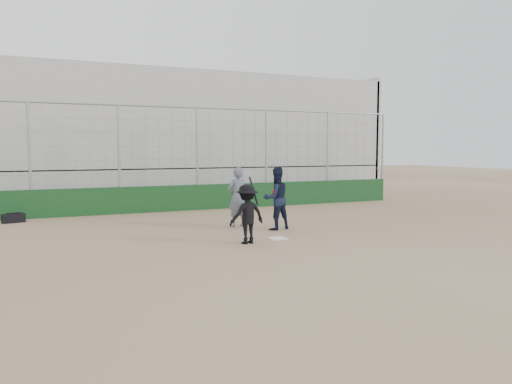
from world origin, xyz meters
name	(u,v)px	position (x,y,z in m)	size (l,w,h in m)	color
ground	(277,239)	(0.00, 0.00, 0.00)	(90.00, 90.00, 0.00)	brown
home_plate	(277,238)	(0.00, 0.00, 0.01)	(0.44, 0.44, 0.02)	white
backstop	(198,186)	(0.00, 7.00, 0.96)	(18.10, 0.25, 4.04)	#113717
bleachers	(166,138)	(0.00, 11.95, 2.92)	(20.25, 6.70, 6.98)	#A0A0A0
batter_at_plate	(247,214)	(-1.00, -0.26, 0.76)	(1.05, 0.79, 1.69)	black
catcher_crouched	(276,209)	(0.64, 1.34, 0.62)	(1.04, 0.88, 1.25)	black
umpire	(237,200)	(-0.19, 2.38, 0.83)	(0.67, 0.44, 1.66)	#555B6B
equipment_bag	(13,218)	(-6.55, 6.16, 0.15)	(0.74, 0.46, 0.33)	black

